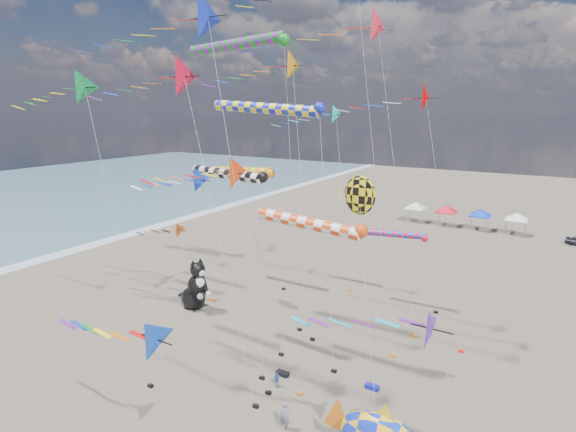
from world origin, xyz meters
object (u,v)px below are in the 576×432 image
at_px(person_adult, 285,416).
at_px(child_green, 339,412).
at_px(cat_inflatable, 195,283).
at_px(child_blue, 277,379).

distance_m(person_adult, child_green, 3.36).
bearing_deg(cat_inflatable, person_adult, -20.13).
bearing_deg(person_adult, child_blue, 114.98).
bearing_deg(person_adult, cat_inflatable, 134.36).
xyz_separation_m(cat_inflatable, person_adult, (15.74, -9.64, -1.62)).
height_order(cat_inflatable, child_blue, cat_inflatable).
bearing_deg(child_green, cat_inflatable, -167.16).
distance_m(cat_inflatable, child_blue, 14.71).
bearing_deg(child_blue, cat_inflatable, 101.24).
relative_size(cat_inflatable, child_blue, 4.69).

